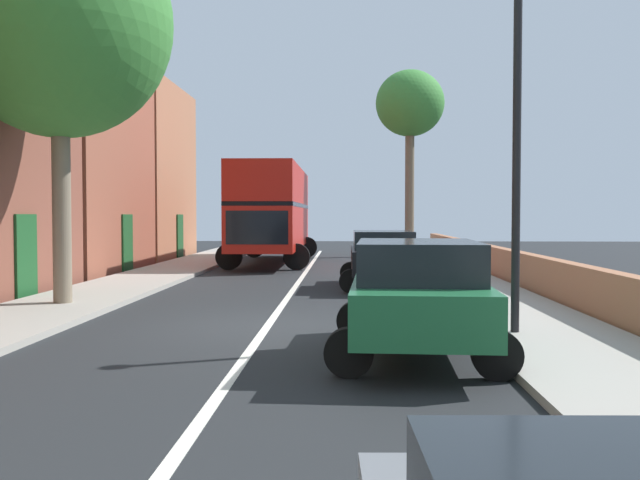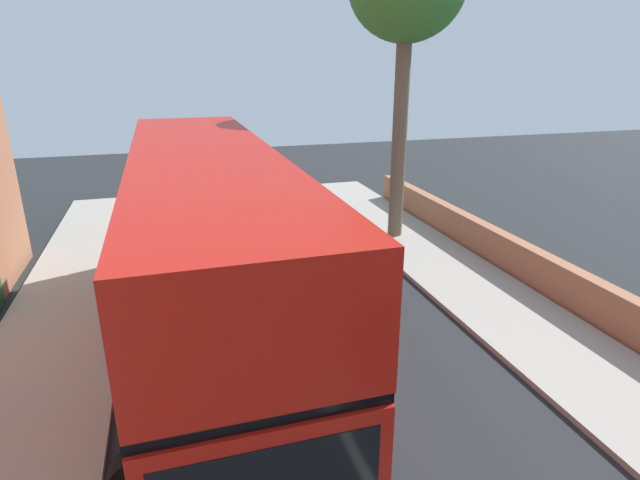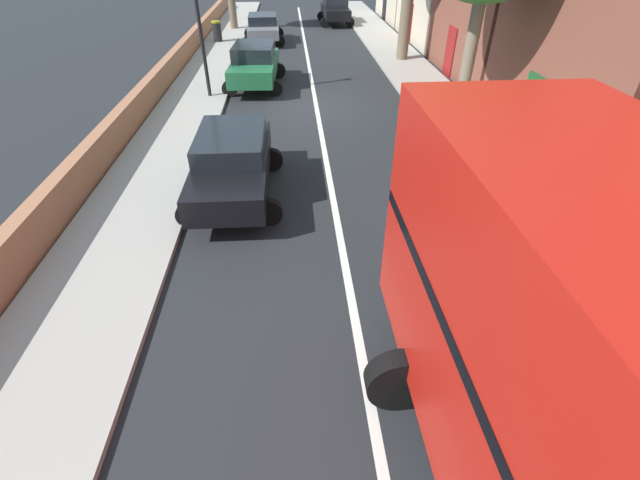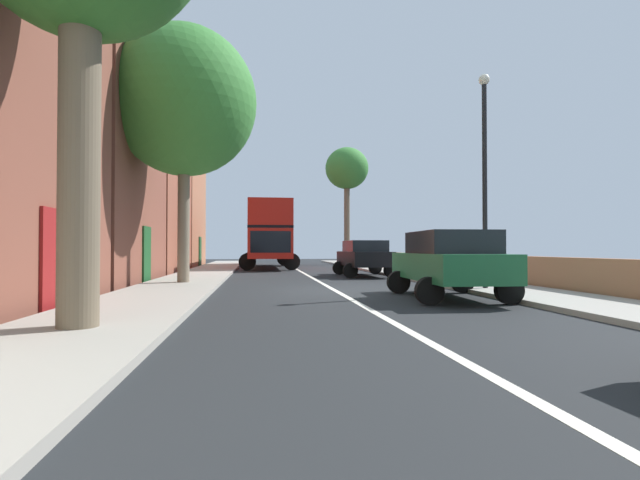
{
  "view_description": "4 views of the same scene",
  "coord_description": "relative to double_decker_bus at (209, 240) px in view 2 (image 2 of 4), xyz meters",
  "views": [
    {
      "loc": [
        1.47,
        -12.96,
        2.08
      ],
      "look_at": [
        0.53,
        12.04,
        1.18
      ],
      "focal_mm": 39.15,
      "sensor_mm": 36.0,
      "label": 1
    },
    {
      "loc": [
        -2.29,
        7.59,
        5.59
      ],
      "look_at": [
        0.31,
        16.36,
        2.36
      ],
      "focal_mm": 28.76,
      "sensor_mm": 36.0,
      "label": 2
    },
    {
      "loc": [
        0.98,
        16.77,
        5.59
      ],
      "look_at": [
        0.61,
        11.27,
        1.61
      ],
      "focal_mm": 24.03,
      "sensor_mm": 36.0,
      "label": 3
    },
    {
      "loc": [
        -2.3,
        -14.16,
        1.28
      ],
      "look_at": [
        1.5,
        14.72,
        1.8
      ],
      "focal_mm": 26.19,
      "sensor_mm": 36.0,
      "label": 4
    }
  ],
  "objects": [
    {
      "name": "double_decker_bus",
      "position": [
        0.0,
        0.0,
        0.0
      ],
      "size": [
        3.62,
        11.27,
        4.06
      ],
      "color": "#B61910",
      "rests_on": "ground"
    }
  ]
}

